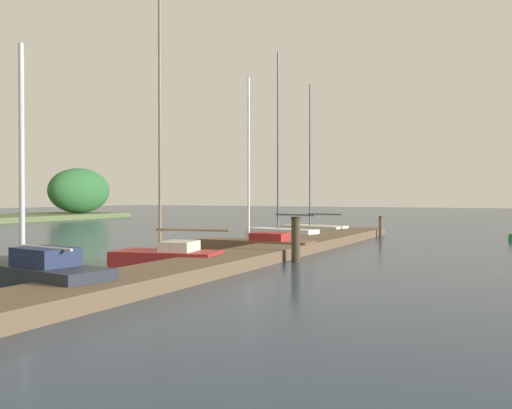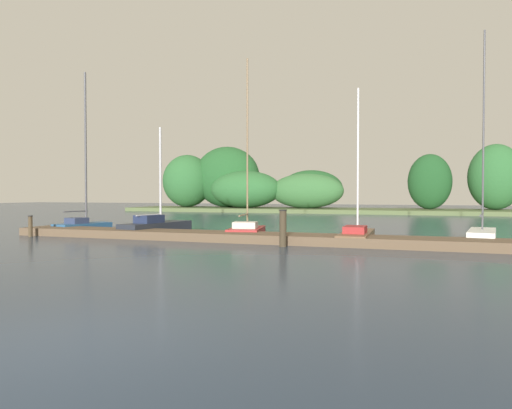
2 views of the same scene
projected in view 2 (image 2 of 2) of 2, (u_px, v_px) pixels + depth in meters
ground at (51, 346)px, 5.58m from camera, size 160.00×160.00×0.00m
dock_pier at (292, 239)px, 17.35m from camera, size 25.77×1.80×0.35m
far_shore at (310, 186)px, 48.11m from camera, size 52.25×8.24×7.52m
sailboat_0 at (84, 223)px, 22.66m from camera, size 1.76×3.14×8.16m
sailboat_1 at (158, 226)px, 21.42m from camera, size 1.81×4.50×5.17m
sailboat_2 at (247, 229)px, 19.78m from camera, size 1.86×3.53×7.99m
sailboat_3 at (357, 235)px, 17.86m from camera, size 1.13×4.48×6.22m
sailboat_4 at (482, 234)px, 17.34m from camera, size 1.48×3.54×8.33m
mooring_piling_0 at (30, 226)px, 19.91m from camera, size 0.20×0.20×0.96m
mooring_piling_1 at (283, 228)px, 16.16m from camera, size 0.30×0.30×1.36m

